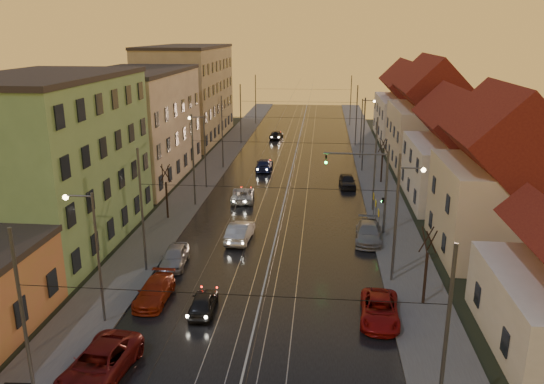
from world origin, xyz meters
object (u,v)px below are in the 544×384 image
(driving_car_0, at_px, (203,302))
(driving_car_3, at_px, (264,165))
(parked_left_2, at_px, (154,291))
(parked_right_0, at_px, (380,310))
(street_lamp_1, at_px, (402,210))
(parked_left_1, at_px, (99,364))
(traffic_light_mast, at_px, (374,182))
(parked_right_2, at_px, (347,181))
(parked_left_3, at_px, (175,256))
(street_lamp_3, at_px, (364,123))
(driving_car_1, at_px, (240,231))
(driving_car_4, at_px, (276,135))
(driving_car_2, at_px, (243,195))
(street_lamp_0, at_px, (92,246))
(street_lamp_2, at_px, (202,144))
(parked_right_1, at_px, (368,233))

(driving_car_0, relative_size, driving_car_3, 0.75)
(driving_car_0, distance_m, parked_left_2, 3.54)
(parked_right_0, bearing_deg, driving_car_0, -175.62)
(street_lamp_1, distance_m, parked_left_2, 17.13)
(parked_left_1, bearing_deg, traffic_light_mast, 60.57)
(parked_right_2, bearing_deg, parked_left_3, -124.79)
(street_lamp_3, height_order, driving_car_1, street_lamp_3)
(traffic_light_mast, height_order, driving_car_4, traffic_light_mast)
(parked_left_1, height_order, parked_left_3, parked_left_1)
(driving_car_3, distance_m, parked_right_2, 11.87)
(parked_left_1, bearing_deg, driving_car_0, 67.82)
(driving_car_4, bearing_deg, parked_right_0, 109.12)
(parked_left_1, bearing_deg, driving_car_2, 90.51)
(parked_left_2, relative_size, parked_left_3, 1.07)
(parked_right_2, bearing_deg, parked_left_2, -119.22)
(driving_car_3, bearing_deg, street_lamp_0, 78.79)
(street_lamp_2, bearing_deg, street_lamp_0, -90.00)
(street_lamp_0, height_order, driving_car_0, street_lamp_0)
(driving_car_2, xyz_separation_m, parked_right_2, (10.71, 6.01, 0.04))
(driving_car_4, height_order, parked_right_1, parked_right_1)
(street_lamp_1, height_order, street_lamp_2, same)
(street_lamp_3, distance_m, driving_car_4, 18.22)
(street_lamp_3, height_order, traffic_light_mast, street_lamp_3)
(parked_left_3, relative_size, parked_right_0, 0.87)
(parked_right_1, bearing_deg, street_lamp_2, 145.18)
(driving_car_0, bearing_deg, traffic_light_mast, -131.21)
(parked_left_3, height_order, parked_right_0, parked_left_3)
(parked_right_0, distance_m, parked_right_1, 12.46)
(driving_car_4, height_order, parked_left_2, driving_car_4)
(street_lamp_3, xyz_separation_m, driving_car_2, (-13.28, -20.01, -4.22))
(driving_car_3, xyz_separation_m, parked_right_0, (10.65, -34.69, -0.03))
(driving_car_3, height_order, parked_left_1, parked_left_1)
(street_lamp_3, relative_size, driving_car_4, 1.95)
(parked_left_2, bearing_deg, parked_right_2, 64.22)
(street_lamp_2, relative_size, parked_right_1, 1.59)
(parked_left_1, distance_m, parked_right_1, 24.22)
(street_lamp_0, height_order, driving_car_3, street_lamp_0)
(driving_car_1, xyz_separation_m, driving_car_3, (-0.54, 23.05, -0.07))
(driving_car_3, height_order, parked_right_2, driving_car_3)
(driving_car_2, height_order, parked_left_1, parked_left_1)
(street_lamp_1, relative_size, parked_right_0, 1.66)
(driving_car_1, relative_size, parked_right_1, 0.94)
(street_lamp_3, distance_m, traffic_light_mast, 28.03)
(street_lamp_0, relative_size, traffic_light_mast, 1.11)
(driving_car_0, height_order, parked_left_2, parked_left_2)
(parked_left_3, xyz_separation_m, parked_right_2, (13.39, 21.77, -0.01))
(driving_car_2, height_order, driving_car_4, driving_car_4)
(street_lamp_2, relative_size, parked_left_1, 1.44)
(driving_car_4, xyz_separation_m, parked_left_1, (-3.38, -61.40, 0.07))
(street_lamp_1, height_order, parked_left_1, street_lamp_1)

